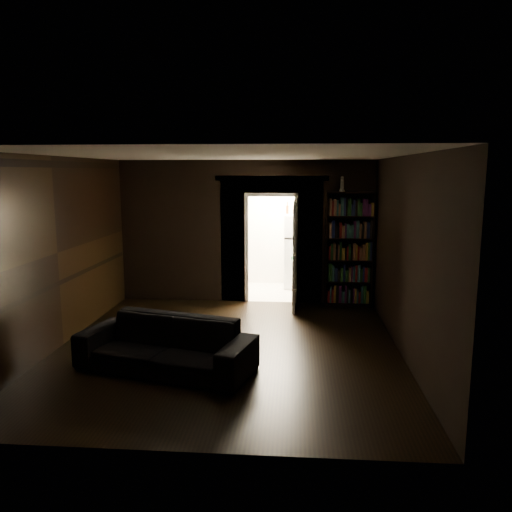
{
  "coord_description": "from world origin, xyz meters",
  "views": [
    {
      "loc": [
        0.97,
        -6.95,
        2.57
      ],
      "look_at": [
        0.35,
        0.9,
        1.24
      ],
      "focal_mm": 35.0,
      "sensor_mm": 36.0,
      "label": 1
    }
  ],
  "objects": [
    {
      "name": "ground",
      "position": [
        0.0,
        0.0,
        0.0
      ],
      "size": [
        5.5,
        5.5,
        0.0
      ],
      "primitive_type": "plane",
      "color": "black",
      "rests_on": "ground"
    },
    {
      "name": "room_walls",
      "position": [
        -0.01,
        1.07,
        1.68
      ],
      "size": [
        5.02,
        5.61,
        2.84
      ],
      "color": "black",
      "rests_on": "ground"
    },
    {
      "name": "kitchen_alcove",
      "position": [
        0.5,
        3.87,
        1.21
      ],
      "size": [
        2.2,
        1.8,
        2.6
      ],
      "color": "beige",
      "rests_on": "ground"
    },
    {
      "name": "sofa",
      "position": [
        -0.7,
        -0.81,
        0.44
      ],
      "size": [
        2.49,
        1.58,
        0.89
      ],
      "primitive_type": "imported",
      "rotation": [
        0.0,
        0.0,
        -0.27
      ],
      "color": "black",
      "rests_on": "ground"
    },
    {
      "name": "bookshelf",
      "position": [
        2.0,
        2.59,
        1.1
      ],
      "size": [
        0.96,
        0.6,
        2.2
      ],
      "primitive_type": "cube",
      "rotation": [
        0.0,
        0.0,
        -0.33
      ],
      "color": "black",
      "rests_on": "ground"
    },
    {
      "name": "refrigerator",
      "position": [
        1.1,
        4.11,
        0.82
      ],
      "size": [
        0.81,
        0.75,
        1.65
      ],
      "primitive_type": "cube",
      "rotation": [
        0.0,
        0.0,
        -0.1
      ],
      "color": "white",
      "rests_on": "ground"
    },
    {
      "name": "door",
      "position": [
        0.96,
        2.31,
        1.02
      ],
      "size": [
        0.06,
        0.85,
        2.05
      ],
      "primitive_type": "cube",
      "rotation": [
        0.0,
        0.0,
        1.55
      ],
      "color": "white",
      "rests_on": "ground"
    },
    {
      "name": "figurine",
      "position": [
        1.84,
        2.62,
        2.34
      ],
      "size": [
        0.13,
        0.13,
        0.29
      ],
      "primitive_type": "cube",
      "rotation": [
        0.0,
        0.0,
        0.42
      ],
      "color": "white",
      "rests_on": "bookshelf"
    },
    {
      "name": "bottles",
      "position": [
        1.01,
        4.11,
        1.78
      ],
      "size": [
        0.64,
        0.34,
        0.27
      ],
      "primitive_type": "cube",
      "rotation": [
        0.0,
        0.0,
        -0.4
      ],
      "color": "black",
      "rests_on": "refrigerator"
    }
  ]
}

